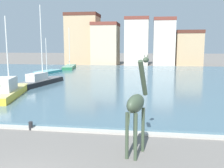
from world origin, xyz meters
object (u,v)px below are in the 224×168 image
(sailboat_green, at_px, (70,67))
(mooring_bollard, at_px, (31,126))
(sailboat_black, at_px, (43,81))
(giraffe_statue, at_px, (137,105))
(sailboat_yellow, at_px, (9,91))
(sailboat_teal, at_px, (46,73))

(sailboat_green, relative_size, mooring_bollard, 18.89)
(sailboat_green, xyz_separation_m, mooring_bollard, (9.53, -37.25, -0.20))
(sailboat_green, xyz_separation_m, sailboat_black, (3.48, -21.56, 0.15))
(sailboat_black, xyz_separation_m, mooring_bollard, (6.05, -15.68, -0.35))
(giraffe_statue, bearing_deg, sailboat_yellow, 139.29)
(sailboat_teal, bearing_deg, mooring_bollard, -69.00)
(sailboat_teal, relative_size, mooring_bollard, 13.18)
(sailboat_green, bearing_deg, mooring_bollard, -75.65)
(sailboat_green, distance_m, mooring_bollard, 38.45)
(sailboat_yellow, distance_m, sailboat_black, 7.23)
(giraffe_statue, xyz_separation_m, sailboat_yellow, (-12.68, 10.91, -1.67))
(giraffe_statue, distance_m, sailboat_green, 42.81)
(sailboat_yellow, height_order, sailboat_green, sailboat_green)
(sailboat_black, bearing_deg, sailboat_yellow, -91.79)
(sailboat_black, bearing_deg, sailboat_teal, 110.86)
(giraffe_statue, xyz_separation_m, mooring_bollard, (-6.40, 2.45, -2.09))
(sailboat_teal, distance_m, mooring_bollard, 29.16)
(sailboat_green, height_order, sailboat_black, sailboat_black)
(sailboat_teal, bearing_deg, sailboat_black, -69.14)
(sailboat_green, relative_size, sailboat_black, 0.97)
(sailboat_yellow, relative_size, sailboat_teal, 1.42)
(sailboat_yellow, bearing_deg, sailboat_teal, 102.53)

